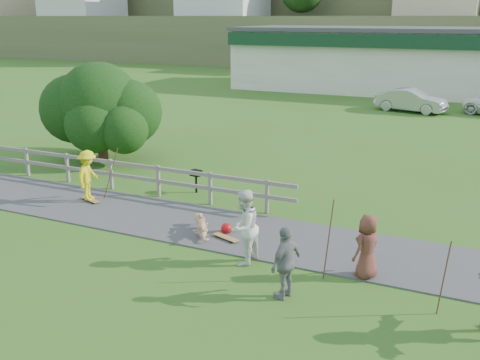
% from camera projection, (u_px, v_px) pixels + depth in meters
% --- Properties ---
extents(ground, '(260.00, 260.00, 0.00)m').
position_uv_depth(ground, '(155.00, 241.00, 14.79)').
color(ground, '#35621C').
rests_on(ground, ground).
extents(path, '(34.00, 3.00, 0.04)m').
position_uv_depth(path, '(183.00, 222.00, 16.08)').
color(path, '#3D3D3F').
rests_on(path, ground).
extents(fence, '(15.05, 0.10, 1.10)m').
position_uv_depth(fence, '(97.00, 167.00, 19.28)').
color(fence, '#605A54').
rests_on(fence, ground).
extents(strip_mall, '(32.50, 10.75, 5.10)m').
position_uv_depth(strip_mall, '(437.00, 60.00, 42.82)').
color(strip_mall, beige).
rests_on(strip_mall, ground).
extents(skater_rider, '(0.86, 1.20, 1.68)m').
position_uv_depth(skater_rider, '(88.00, 178.00, 17.60)').
color(skater_rider, yellow).
rests_on(skater_rider, ground).
extents(skater_fallen, '(1.46, 1.16, 0.56)m').
position_uv_depth(skater_fallen, '(202.00, 225.00, 15.12)').
color(skater_fallen, tan).
rests_on(skater_fallen, ground).
extents(spectator_a, '(0.87, 1.04, 1.92)m').
position_uv_depth(spectator_a, '(244.00, 227.00, 13.18)').
color(spectator_a, silver).
rests_on(spectator_a, ground).
extents(spectator_b, '(0.65, 1.05, 1.67)m').
position_uv_depth(spectator_b, '(286.00, 262.00, 11.58)').
color(spectator_b, gray).
rests_on(spectator_b, ground).
extents(spectator_c, '(0.78, 0.91, 1.57)m').
position_uv_depth(spectator_c, '(367.00, 247.00, 12.48)').
color(spectator_c, brown).
rests_on(spectator_c, ground).
extents(car_silver, '(4.71, 2.49, 1.48)m').
position_uv_depth(car_silver, '(411.00, 100.00, 34.54)').
color(car_silver, '#ADB1B5').
rests_on(car_silver, ground).
extents(tree, '(5.59, 5.59, 3.16)m').
position_uv_depth(tree, '(101.00, 123.00, 22.74)').
color(tree, black).
rests_on(tree, ground).
extents(bbq, '(0.43, 0.36, 0.81)m').
position_uv_depth(bbq, '(196.00, 181.00, 18.71)').
color(bbq, black).
rests_on(bbq, ground).
extents(longboard_rider, '(0.88, 0.48, 0.10)m').
position_uv_depth(longboard_rider, '(90.00, 201.00, 17.83)').
color(longboard_rider, olive).
rests_on(longboard_rider, ground).
extents(longboard_fallen, '(0.87, 0.47, 0.09)m').
position_uv_depth(longboard_fallen, '(226.00, 239.00, 14.79)').
color(longboard_fallen, olive).
rests_on(longboard_fallen, ground).
extents(helmet, '(0.32, 0.32, 0.32)m').
position_uv_depth(helmet, '(226.00, 228.00, 15.22)').
color(helmet, '#A30D10').
rests_on(helmet, ground).
extents(pole_rider, '(0.03, 0.03, 2.00)m').
position_uv_depth(pole_rider, '(110.00, 173.00, 17.66)').
color(pole_rider, '#523020').
rests_on(pole_rider, ground).
extents(pole_spec_left, '(0.03, 0.03, 2.02)m').
position_uv_depth(pole_spec_left, '(328.00, 240.00, 12.31)').
color(pole_spec_left, '#523020').
rests_on(pole_spec_left, ground).
extents(pole_spec_right, '(0.03, 0.03, 1.68)m').
position_uv_depth(pole_spec_right, '(444.00, 278.00, 10.88)').
color(pole_spec_right, '#523020').
rests_on(pole_spec_right, ground).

